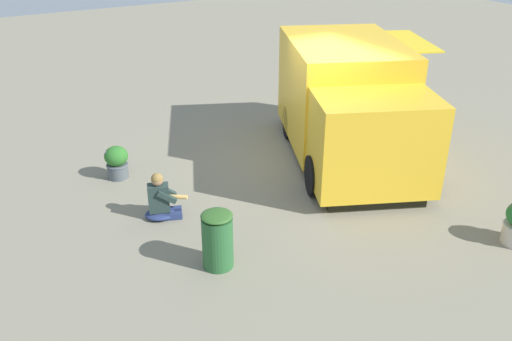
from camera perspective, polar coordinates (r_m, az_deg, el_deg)
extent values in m
plane|color=gray|center=(11.64, 5.74, 0.87)|extent=(40.00, 40.00, 0.00)
cube|color=yellow|center=(12.07, 8.95, 8.22)|extent=(3.87, 3.34, 2.16)
cube|color=yellow|center=(10.08, 12.17, 2.82)|extent=(2.12, 2.54, 1.72)
cube|color=black|center=(9.38, 13.57, 2.84)|extent=(0.72, 1.68, 0.65)
cube|color=black|center=(12.38, 14.17, 8.82)|extent=(1.66, 0.71, 0.76)
cube|color=yellow|center=(12.25, 15.95, 12.86)|extent=(2.03, 1.30, 0.03)
cube|color=black|center=(11.88, 9.39, 1.73)|extent=(4.77, 3.37, 0.21)
cylinder|color=black|center=(10.27, 6.06, -0.50)|extent=(0.78, 0.49, 0.75)
cylinder|color=black|center=(10.87, 16.65, 0.08)|extent=(0.78, 0.49, 0.75)
cylinder|color=black|center=(12.70, 3.52, 5.05)|extent=(0.78, 0.49, 0.75)
cylinder|color=black|center=(13.19, 12.35, 5.32)|extent=(0.78, 0.49, 0.75)
ellipsoid|color=navy|center=(9.74, -9.96, -4.47)|extent=(0.59, 0.64, 0.13)
cube|color=navy|center=(9.66, -8.76, -4.71)|extent=(0.22, 0.38, 0.11)
cube|color=navy|center=(9.83, -8.80, -4.11)|extent=(0.22, 0.38, 0.11)
cube|color=#263835|center=(9.59, -10.11, -2.84)|extent=(0.33, 0.41, 0.51)
sphere|color=tan|center=(9.42, -10.28, -1.00)|extent=(0.20, 0.20, 0.20)
sphere|color=olive|center=(9.41, -10.29, -0.86)|extent=(0.20, 0.20, 0.20)
cube|color=#263835|center=(9.46, -9.29, -2.74)|extent=(0.20, 0.35, 0.27)
cube|color=#263835|center=(9.65, -9.32, -2.11)|extent=(0.20, 0.35, 0.27)
cylinder|color=#E6B360|center=(9.59, -8.26, -2.73)|extent=(0.26, 0.35, 0.07)
cube|color=orange|center=(9.58, -8.26, -2.65)|extent=(0.20, 0.28, 0.02)
sphere|color=#D3257F|center=(9.59, 25.10, -3.50)|extent=(0.07, 0.07, 0.07)
cylinder|color=#4D565C|center=(11.24, -14.20, -0.02)|extent=(0.41, 0.41, 0.30)
torus|color=#4F5863|center=(11.18, -14.28, 0.59)|extent=(0.44, 0.44, 0.04)
ellipsoid|color=#2D6F28|center=(11.10, -14.38, 1.47)|extent=(0.46, 0.46, 0.40)
sphere|color=#9759AE|center=(11.20, -14.07, 2.26)|extent=(0.09, 0.09, 0.09)
sphere|color=purple|center=(11.24, -13.91, 1.98)|extent=(0.06, 0.06, 0.06)
sphere|color=#945BAF|center=(11.05, -15.29, 1.77)|extent=(0.08, 0.08, 0.08)
sphere|color=#8F50A4|center=(11.25, -14.12, 2.03)|extent=(0.09, 0.09, 0.09)
sphere|color=purple|center=(11.09, -13.75, 2.20)|extent=(0.05, 0.05, 0.05)
sphere|color=#A2479E|center=(11.19, -14.15, 2.28)|extent=(0.06, 0.06, 0.06)
cylinder|color=#285E2F|center=(8.25, -4.02, -7.47)|extent=(0.47, 0.47, 0.84)
ellipsoid|color=#315F25|center=(8.00, -4.13, -4.74)|extent=(0.48, 0.48, 0.10)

